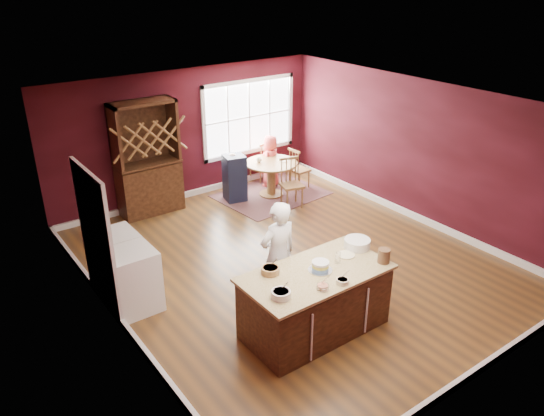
% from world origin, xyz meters
% --- Properties ---
extents(room_shell, '(7.00, 7.00, 7.00)m').
position_xyz_m(room_shell, '(0.00, 0.00, 1.35)').
color(room_shell, brown).
rests_on(room_shell, ground).
extents(window, '(2.36, 0.10, 1.66)m').
position_xyz_m(window, '(1.50, 3.47, 1.50)').
color(window, white).
rests_on(window, room_shell).
extents(doorway, '(0.08, 1.26, 2.13)m').
position_xyz_m(doorway, '(-2.97, 0.60, 1.02)').
color(doorway, white).
rests_on(doorway, room_shell).
extents(kitchen_island, '(1.98, 1.04, 0.92)m').
position_xyz_m(kitchen_island, '(-0.88, -1.63, 0.44)').
color(kitchen_island, black).
rests_on(kitchen_island, ground).
extents(dining_table, '(1.11, 1.11, 0.75)m').
position_xyz_m(dining_table, '(1.39, 2.49, 0.53)').
color(dining_table, brown).
rests_on(dining_table, ground).
extents(baker, '(0.60, 0.40, 1.63)m').
position_xyz_m(baker, '(-0.91, -0.84, 0.82)').
color(baker, white).
rests_on(baker, ground).
extents(layer_cake, '(0.32, 0.32, 0.13)m').
position_xyz_m(layer_cake, '(-0.81, -1.63, 0.98)').
color(layer_cake, silver).
rests_on(layer_cake, kitchen_island).
extents(bowl_blue, '(0.24, 0.24, 0.09)m').
position_xyz_m(bowl_blue, '(-1.60, -1.82, 0.97)').
color(bowl_blue, silver).
rests_on(bowl_blue, kitchen_island).
extents(bowl_yellow, '(0.24, 0.24, 0.09)m').
position_xyz_m(bowl_yellow, '(-1.38, -1.30, 0.96)').
color(bowl_yellow, '#A27744').
rests_on(bowl_yellow, kitchen_island).
extents(bowl_pink, '(0.16, 0.16, 0.06)m').
position_xyz_m(bowl_pink, '(-1.08, -1.98, 0.95)').
color(bowl_pink, white).
rests_on(bowl_pink, kitchen_island).
extents(bowl_olive, '(0.16, 0.16, 0.06)m').
position_xyz_m(bowl_olive, '(-0.79, -2.03, 0.95)').
color(bowl_olive, beige).
rests_on(bowl_olive, kitchen_island).
extents(drinking_glass, '(0.08, 0.08, 0.16)m').
position_xyz_m(drinking_glass, '(-0.50, -1.62, 1.00)').
color(drinking_glass, silver).
rests_on(drinking_glass, kitchen_island).
extents(dinner_plate, '(0.24, 0.24, 0.02)m').
position_xyz_m(dinner_plate, '(-0.27, -1.54, 0.93)').
color(dinner_plate, beige).
rests_on(dinner_plate, kitchen_island).
extents(white_tub, '(0.37, 0.37, 0.13)m').
position_xyz_m(white_tub, '(0.01, -1.46, 0.98)').
color(white_tub, white).
rests_on(white_tub, kitchen_island).
extents(stoneware_crock, '(0.16, 0.16, 0.20)m').
position_xyz_m(stoneware_crock, '(0.01, -1.97, 1.02)').
color(stoneware_crock, '#402C1A').
rests_on(stoneware_crock, kitchen_island).
extents(rug, '(2.32, 1.87, 0.01)m').
position_xyz_m(rug, '(1.39, 2.49, 0.01)').
color(rug, brown).
rests_on(rug, ground).
extents(chair_east, '(0.40, 0.41, 0.94)m').
position_xyz_m(chair_east, '(2.14, 2.46, 0.47)').
color(chair_east, olive).
rests_on(chair_east, ground).
extents(chair_south, '(0.52, 0.51, 1.02)m').
position_xyz_m(chair_south, '(1.39, 1.77, 0.51)').
color(chair_south, brown).
rests_on(chair_south, ground).
extents(chair_north, '(0.48, 0.47, 0.95)m').
position_xyz_m(chair_north, '(1.69, 3.35, 0.47)').
color(chair_north, '#956338').
rests_on(chair_north, ground).
extents(seated_woman, '(0.69, 0.61, 1.18)m').
position_xyz_m(seated_woman, '(1.69, 2.92, 0.59)').
color(seated_woman, '#CF4240').
rests_on(seated_woman, ground).
extents(high_chair, '(0.50, 0.50, 1.03)m').
position_xyz_m(high_chair, '(0.62, 2.73, 0.52)').
color(high_chair, black).
rests_on(high_chair, ground).
extents(toddler, '(0.18, 0.14, 0.26)m').
position_xyz_m(toddler, '(0.64, 2.84, 0.81)').
color(toddler, '#8CA5BF').
rests_on(toddler, high_chair).
extents(table_plate, '(0.20, 0.20, 0.02)m').
position_xyz_m(table_plate, '(1.66, 2.43, 0.76)').
color(table_plate, beige).
rests_on(table_plate, dining_table).
extents(table_cup, '(0.15, 0.15, 0.09)m').
position_xyz_m(table_cup, '(1.19, 2.65, 0.80)').
color(table_cup, beige).
rests_on(table_cup, dining_table).
extents(hutch, '(1.23, 0.51, 2.26)m').
position_xyz_m(hutch, '(-1.05, 3.22, 1.13)').
color(hutch, black).
rests_on(hutch, ground).
extents(washer, '(0.65, 0.63, 0.94)m').
position_xyz_m(washer, '(-2.64, 0.28, 0.47)').
color(washer, silver).
rests_on(washer, ground).
extents(dryer, '(0.65, 0.63, 0.94)m').
position_xyz_m(dryer, '(-2.64, 0.92, 0.47)').
color(dryer, silver).
rests_on(dryer, ground).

